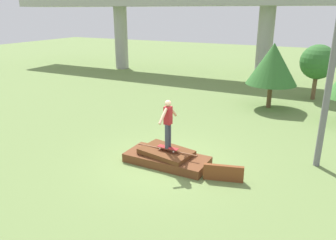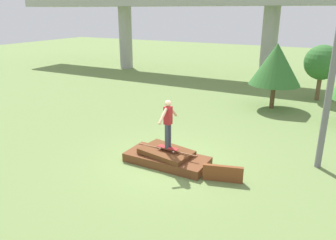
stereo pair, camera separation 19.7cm
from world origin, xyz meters
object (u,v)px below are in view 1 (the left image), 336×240
at_px(skater, 168,121).
at_px(tree_behind_right, 273,64).
at_px(skateboard, 168,148).
at_px(tree_behind_left, 318,62).

distance_m(skater, tree_behind_right, 8.58).
height_order(skateboard, tree_behind_right, tree_behind_right).
bearing_deg(tree_behind_left, skater, -108.00).
relative_size(skater, tree_behind_right, 0.48).
distance_m(skater, tree_behind_left, 11.82).
height_order(tree_behind_left, tree_behind_right, tree_behind_right).
distance_m(skateboard, tree_behind_right, 8.71).
distance_m(skateboard, tree_behind_left, 11.91).
bearing_deg(skater, tree_behind_left, 72.00).
relative_size(skater, tree_behind_left, 0.52).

